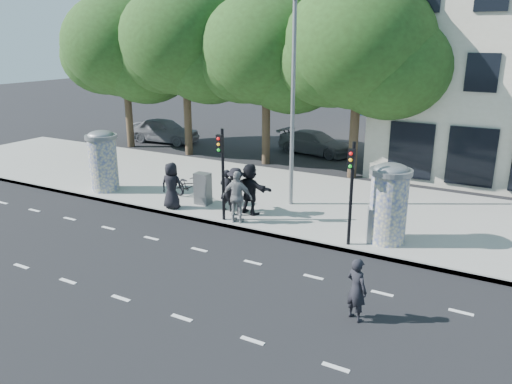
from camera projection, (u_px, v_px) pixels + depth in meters
The scene contains 25 objects.
ground at pixel (173, 266), 15.04m from camera, with size 120.00×120.00×0.00m, color black.
sidewalk at pixel (282, 197), 21.29m from camera, with size 40.00×8.00×0.15m, color gray.
curb at pixel (234, 227), 17.99m from camera, with size 40.00×0.10×0.16m, color slate.
lane_dash_near at pixel (121, 298), 13.20m from camera, with size 32.00×0.12×0.01m, color silver.
lane_dash_far at pixel (199, 250), 16.21m from camera, with size 32.00×0.12×0.01m, color silver.
ad_column_left at pixel (103, 159), 21.66m from camera, with size 1.36×1.36×2.65m.
ad_column_right at pixel (389, 201), 16.12m from camera, with size 1.36×1.36×2.65m.
traffic_pole_near at pixel (222, 165), 17.83m from camera, with size 0.22×0.31×3.40m.
traffic_pole_far at pixel (351, 183), 15.62m from camera, with size 0.22×0.31×3.40m.
street_lamp at pixel (292, 88), 18.80m from camera, with size 0.25×0.93×8.00m.
tree_far_left at pixel (124, 45), 29.64m from camera, with size 7.20×7.20×9.26m.
tree_mid_left at pixel (185, 39), 27.48m from camera, with size 7.20×7.20×9.57m.
tree_near_left at pixel (266, 48), 25.47m from camera, with size 6.80×6.80×8.97m.
tree_center at pixel (359, 44), 22.76m from camera, with size 7.00×7.00×9.30m.
ped_a at pixel (172, 186), 19.45m from camera, with size 0.90×0.59×1.84m, color black.
ped_b at pixel (227, 190), 19.18m from camera, with size 0.60×0.40×1.66m, color black.
ped_d at pixel (236, 191), 18.74m from camera, with size 1.18×0.68×1.83m, color black.
ped_e at pixel (238, 197), 17.93m from camera, with size 1.13×0.64×1.92m, color gray.
ped_f at pixel (250, 189), 18.83m from camera, with size 1.81×0.65×1.96m, color black.
man_road at pixel (357, 289), 12.01m from camera, with size 0.59×0.39×1.61m, color black.
bicycle at pixel (189, 187), 20.66m from camera, with size 2.07×0.72×1.09m, color black.
cabinet_left at pixel (203, 189), 20.04m from camera, with size 0.61×0.45×1.28m, color #5E6062.
cabinet_right at pixel (376, 225), 16.29m from camera, with size 0.56×0.41×1.17m, color gray.
car_left at pixel (164, 130), 32.57m from camera, with size 4.68×1.88×1.59m, color slate.
car_right at pixel (315, 143), 29.38m from camera, with size 4.59×1.87×1.33m, color #54565B.
Camera 1 is at (8.81, -10.78, 6.62)m, focal length 35.00 mm.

